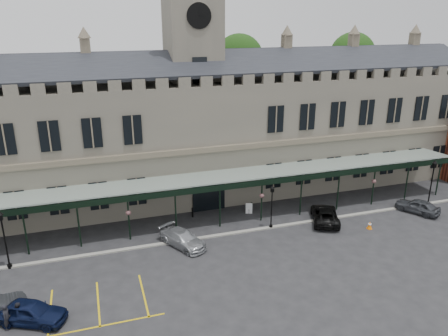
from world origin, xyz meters
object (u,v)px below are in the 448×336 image
object	(u,v)px
sign_board	(249,209)
person_b	(18,314)
lamp_post_left	(4,235)
car_right_a	(417,206)
car_taxi	(183,239)
clock_tower	(193,68)
car_left_a	(31,312)
person_a	(7,317)
lamp_post_right	(432,179)
car_van	(325,215)
lamp_post_mid	(272,203)
traffic_cone	(370,225)
station_building	(195,134)

from	to	relation	value
sign_board	person_b	world-z (taller)	person_b
lamp_post_left	car_right_a	distance (m)	36.26
lamp_post_left	car_right_a	xyz separation A→B (m)	(36.18, -1.26, -2.12)
car_taxi	clock_tower	bearing A→B (deg)	41.03
car_left_a	person_a	world-z (taller)	person_a
lamp_post_right	car_left_a	world-z (taller)	lamp_post_right
sign_board	car_van	xyz separation A→B (m)	(6.08, -3.70, 0.15)
lamp_post_mid	car_taxi	size ratio (longest dim) A/B	0.91
car_taxi	person_a	bearing A→B (deg)	179.05
lamp_post_mid	traffic_cone	world-z (taller)	lamp_post_mid
sign_board	car_right_a	size ratio (longest dim) A/B	0.27
lamp_post_left	lamp_post_right	size ratio (longest dim) A/B	0.99
station_building	lamp_post_mid	world-z (taller)	station_building
lamp_post_right	car_taxi	distance (m)	25.29
lamp_post_mid	car_van	xyz separation A→B (m)	(5.27, -0.27, -1.76)
lamp_post_mid	sign_board	world-z (taller)	lamp_post_mid
car_left_a	person_b	xyz separation A→B (m)	(-0.68, -0.04, 0.04)
clock_tower	car_left_a	xyz separation A→B (m)	(-15.00, -17.72, -12.36)
station_building	car_taxi	xyz separation A→B (m)	(-3.96, -11.15, -5.81)
lamp_post_left	person_a	size ratio (longest dim) A/B	2.76
traffic_cone	car_left_a	size ratio (longest dim) A/B	0.16
lamp_post_left	traffic_cone	distance (m)	30.01
station_building	person_b	size ratio (longest dim) A/B	37.73
traffic_cone	person_a	xyz separation A→B (m)	(-28.88, -4.63, 0.51)
lamp_post_mid	person_a	size ratio (longest dim) A/B	2.40
person_a	lamp_post_mid	bearing A→B (deg)	-41.47
lamp_post_right	traffic_cone	xyz separation A→B (m)	(-8.63, -2.54, -2.50)
sign_board	lamp_post_right	bearing A→B (deg)	7.10
car_van	car_taxi	bearing A→B (deg)	25.13
lamp_post_left	person_b	distance (m)	7.64
lamp_post_left	car_right_a	size ratio (longest dim) A/B	1.17
car_right_a	person_b	bearing A→B (deg)	-20.22
lamp_post_mid	sign_board	bearing A→B (deg)	103.28
clock_tower	lamp_post_left	distance (m)	22.63
lamp_post_right	person_a	distance (m)	38.24
car_van	person_a	xyz separation A→B (m)	(-25.80, -7.16, 0.17)
traffic_cone	person_a	size ratio (longest dim) A/B	0.41
clock_tower	lamp_post_left	xyz separation A→B (m)	(-17.18, -10.54, -10.30)
person_a	car_taxi	bearing A→B (deg)	-32.80
car_van	person_a	world-z (taller)	person_a
station_building	person_b	bearing A→B (deg)	-131.60
lamp_post_right	traffic_cone	bearing A→B (deg)	-163.59
sign_board	car_right_a	bearing A→B (deg)	1.96
lamp_post_mid	lamp_post_right	xyz separation A→B (m)	(16.98, -0.26, 0.40)
sign_board	car_left_a	world-z (taller)	car_left_a
clock_tower	sign_board	xyz separation A→B (m)	(3.44, -7.08, -12.58)
lamp_post_mid	clock_tower	bearing A→B (deg)	112.02
person_a	person_b	size ratio (longest dim) A/B	1.08
person_b	car_van	bearing A→B (deg)	-168.10
lamp_post_left	car_right_a	bearing A→B (deg)	-1.99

